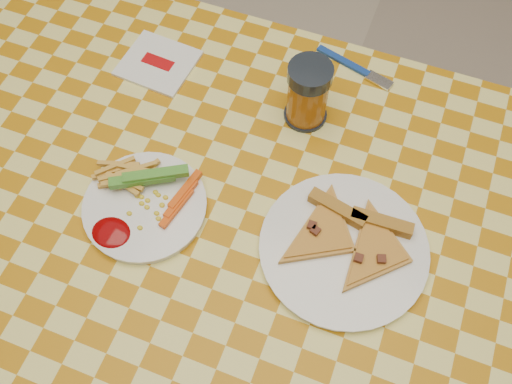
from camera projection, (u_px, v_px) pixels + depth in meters
The scene contains 9 objects.
ground at pixel (246, 346), 1.56m from camera, with size 8.00×8.00×0.00m, color beige.
table at pixel (239, 248), 0.96m from camera, with size 1.28×0.88×0.76m.
plate_left at pixel (145, 207), 0.91m from camera, with size 0.19×0.19×0.01m, color white.
plate_right at pixel (343, 249), 0.87m from camera, with size 0.26×0.26×0.01m, color white.
fries_veggies at pixel (143, 192), 0.90m from camera, with size 0.19×0.17×0.04m.
pizza_slices at pixel (349, 238), 0.87m from camera, with size 0.22×0.21×0.02m.
drink_glass at pixel (308, 94), 0.95m from camera, with size 0.08×0.08×0.12m.
napkin at pixel (158, 63), 1.06m from camera, with size 0.14×0.13×0.01m.
fork at pixel (355, 67), 1.05m from camera, with size 0.16×0.06×0.01m.
Camera 1 is at (0.16, -0.35, 1.57)m, focal length 40.00 mm.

